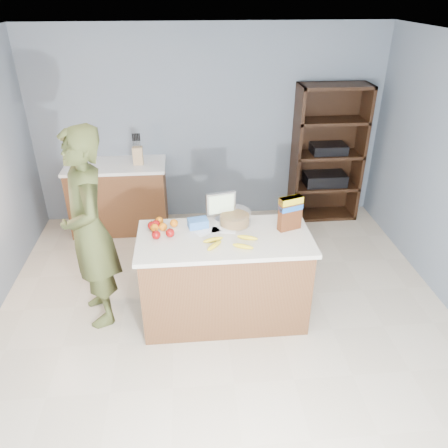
{
  "coord_description": "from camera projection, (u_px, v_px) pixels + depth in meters",
  "views": [
    {
      "loc": [
        -0.31,
        -3.03,
        2.87
      ],
      "look_at": [
        0.0,
        0.35,
        1.0
      ],
      "focal_mm": 35.0,
      "sensor_mm": 36.0,
      "label": 1
    }
  ],
  "objects": [
    {
      "name": "floor",
      "position": [
        227.0,
        336.0,
        4.06
      ],
      "size": [
        4.5,
        5.0,
        0.02
      ],
      "primitive_type": "cube",
      "color": "beige",
      "rests_on": "ground"
    },
    {
      "name": "walls",
      "position": [
        228.0,
        170.0,
        3.26
      ],
      "size": [
        4.52,
        5.02,
        2.51
      ],
      "color": "slate",
      "rests_on": "ground"
    },
    {
      "name": "counter_peninsula",
      "position": [
        224.0,
        281.0,
        4.12
      ],
      "size": [
        1.56,
        0.76,
        0.9
      ],
      "color": "brown",
      "rests_on": "ground"
    },
    {
      "name": "back_cabinet",
      "position": [
        119.0,
        196.0,
        5.66
      ],
      "size": [
        1.24,
        0.62,
        0.9
      ],
      "color": "brown",
      "rests_on": "ground"
    },
    {
      "name": "shelving_unit",
      "position": [
        326.0,
        156.0,
        5.81
      ],
      "size": [
        0.9,
        0.4,
        1.8
      ],
      "color": "black",
      "rests_on": "ground"
    },
    {
      "name": "person",
      "position": [
        89.0,
        230.0,
        3.88
      ],
      "size": [
        0.67,
        0.81,
        1.9
      ],
      "primitive_type": "imported",
      "rotation": [
        0.0,
        0.0,
        -1.22
      ],
      "color": "#424922",
      "rests_on": "ground"
    },
    {
      "name": "knife_block",
      "position": [
        138.0,
        155.0,
        5.39
      ],
      "size": [
        0.12,
        0.1,
        0.31
      ],
      "color": "tan",
      "rests_on": "back_cabinet"
    },
    {
      "name": "envelopes",
      "position": [
        216.0,
        231.0,
        3.97
      ],
      "size": [
        0.39,
        0.19,
        0.0
      ],
      "color": "white",
      "rests_on": "counter_peninsula"
    },
    {
      "name": "bananas",
      "position": [
        230.0,
        242.0,
        3.76
      ],
      "size": [
        0.49,
        0.25,
        0.04
      ],
      "color": "yellow",
      "rests_on": "counter_peninsula"
    },
    {
      "name": "apples",
      "position": [
        158.0,
        229.0,
        3.92
      ],
      "size": [
        0.25,
        0.28,
        0.08
      ],
      "color": "#910A0A",
      "rests_on": "counter_peninsula"
    },
    {
      "name": "oranges",
      "position": [
        161.0,
        225.0,
        4.0
      ],
      "size": [
        0.28,
        0.21,
        0.07
      ],
      "color": "orange",
      "rests_on": "counter_peninsula"
    },
    {
      "name": "blue_carton",
      "position": [
        198.0,
        223.0,
        4.02
      ],
      "size": [
        0.2,
        0.15,
        0.08
      ],
      "primitive_type": "cube",
      "rotation": [
        0.0,
        0.0,
        0.19
      ],
      "color": "blue",
      "rests_on": "counter_peninsula"
    },
    {
      "name": "salad_bowl",
      "position": [
        235.0,
        218.0,
        4.06
      ],
      "size": [
        0.3,
        0.3,
        0.13
      ],
      "color": "#267219",
      "rests_on": "counter_peninsula"
    },
    {
      "name": "tv",
      "position": [
        221.0,
        205.0,
        4.08
      ],
      "size": [
        0.28,
        0.12,
        0.28
      ],
      "color": "silver",
      "rests_on": "counter_peninsula"
    },
    {
      "name": "cereal_box",
      "position": [
        290.0,
        211.0,
        3.91
      ],
      "size": [
        0.23,
        0.14,
        0.32
      ],
      "color": "#592B14",
      "rests_on": "counter_peninsula"
    }
  ]
}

